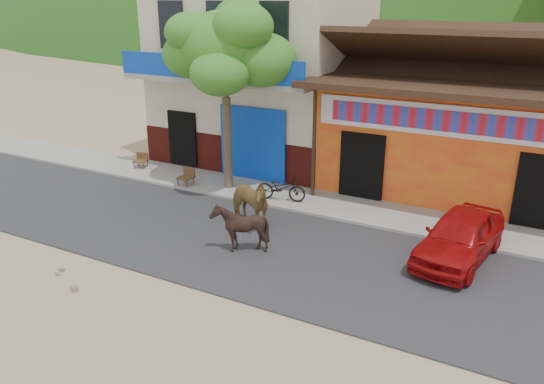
{
  "coord_description": "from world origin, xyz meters",
  "views": [
    {
      "loc": [
        4.51,
        -8.3,
        6.16
      ],
      "look_at": [
        -1.48,
        3.0,
        1.4
      ],
      "focal_mm": 35.0,
      "sensor_mm": 36.0,
      "label": 1
    }
  ],
  "objects_px": {
    "tree": "(226,98)",
    "cafe_chair_left": "(140,155)",
    "scooter": "(281,188)",
    "cafe_chair_right": "(185,170)",
    "red_car": "(460,236)",
    "cow_dark": "(240,227)",
    "cow_tan": "(248,202)"
  },
  "relations": [
    {
      "from": "cow_dark",
      "to": "red_car",
      "type": "bearing_deg",
      "value": 126.03
    },
    {
      "from": "cow_tan",
      "to": "scooter",
      "type": "height_order",
      "value": "cow_tan"
    },
    {
      "from": "scooter",
      "to": "cafe_chair_right",
      "type": "xyz_separation_m",
      "value": [
        -3.51,
        -0.23,
        0.1
      ]
    },
    {
      "from": "tree",
      "to": "red_car",
      "type": "xyz_separation_m",
      "value": [
        7.68,
        -1.6,
        -2.48
      ]
    },
    {
      "from": "tree",
      "to": "cafe_chair_left",
      "type": "relative_size",
      "value": 6.07
    },
    {
      "from": "tree",
      "to": "cafe_chair_left",
      "type": "distance_m",
      "value": 4.77
    },
    {
      "from": "tree",
      "to": "cow_tan",
      "type": "relative_size",
      "value": 3.49
    },
    {
      "from": "cafe_chair_left",
      "to": "scooter",
      "type": "bearing_deg",
      "value": -22.43
    },
    {
      "from": "scooter",
      "to": "cafe_chair_left",
      "type": "relative_size",
      "value": 1.58
    },
    {
      "from": "cafe_chair_right",
      "to": "cow_tan",
      "type": "bearing_deg",
      "value": -25.4
    },
    {
      "from": "red_car",
      "to": "scooter",
      "type": "relative_size",
      "value": 2.28
    },
    {
      "from": "tree",
      "to": "cafe_chair_left",
      "type": "xyz_separation_m",
      "value": [
        -4.05,
        0.29,
        -2.51
      ]
    },
    {
      "from": "red_car",
      "to": "scooter",
      "type": "distance_m",
      "value": 5.73
    },
    {
      "from": "cow_tan",
      "to": "red_car",
      "type": "relative_size",
      "value": 0.48
    },
    {
      "from": "cow_dark",
      "to": "scooter",
      "type": "height_order",
      "value": "cow_dark"
    },
    {
      "from": "scooter",
      "to": "cafe_chair_left",
      "type": "xyz_separation_m",
      "value": [
        -6.16,
        0.56,
        0.08
      ]
    },
    {
      "from": "cow_tan",
      "to": "cow_dark",
      "type": "distance_m",
      "value": 1.54
    },
    {
      "from": "cafe_chair_right",
      "to": "scooter",
      "type": "bearing_deg",
      "value": 5.66
    },
    {
      "from": "tree",
      "to": "cow_dark",
      "type": "xyz_separation_m",
      "value": [
        2.7,
        -3.74,
        -2.44
      ]
    },
    {
      "from": "cow_tan",
      "to": "tree",
      "type": "bearing_deg",
      "value": 61.66
    },
    {
      "from": "cow_tan",
      "to": "cafe_chair_left",
      "type": "height_order",
      "value": "cow_tan"
    },
    {
      "from": "tree",
      "to": "cafe_chair_right",
      "type": "distance_m",
      "value": 2.9
    },
    {
      "from": "cow_tan",
      "to": "cow_dark",
      "type": "xyz_separation_m",
      "value": [
        0.59,
        -1.42,
        -0.08
      ]
    },
    {
      "from": "cow_tan",
      "to": "red_car",
      "type": "bearing_deg",
      "value": -63.33
    },
    {
      "from": "tree",
      "to": "red_car",
      "type": "relative_size",
      "value": 1.69
    },
    {
      "from": "cow_tan",
      "to": "scooter",
      "type": "bearing_deg",
      "value": 19.39
    },
    {
      "from": "scooter",
      "to": "cafe_chair_right",
      "type": "height_order",
      "value": "cafe_chair_right"
    },
    {
      "from": "tree",
      "to": "cafe_chair_left",
      "type": "bearing_deg",
      "value": 175.96
    },
    {
      "from": "cow_tan",
      "to": "scooter",
      "type": "xyz_separation_m",
      "value": [
        -0.0,
        2.04,
        -0.24
      ]
    },
    {
      "from": "cow_dark",
      "to": "red_car",
      "type": "xyz_separation_m",
      "value": [
        4.98,
        2.14,
        -0.04
      ]
    },
    {
      "from": "cow_tan",
      "to": "cafe_chair_right",
      "type": "relative_size",
      "value": 1.69
    },
    {
      "from": "tree",
      "to": "scooter",
      "type": "relative_size",
      "value": 3.85
    }
  ]
}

